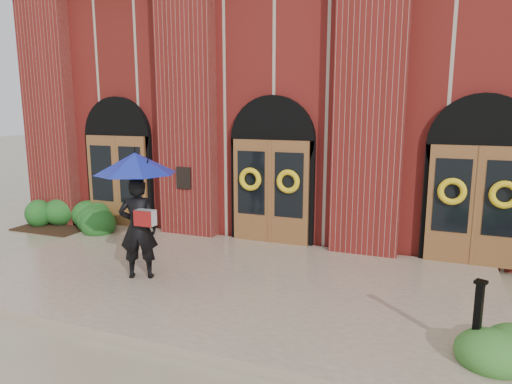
% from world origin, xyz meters
% --- Properties ---
extents(ground, '(90.00, 90.00, 0.00)m').
position_xyz_m(ground, '(0.00, 0.00, 0.00)').
color(ground, gray).
rests_on(ground, ground).
extents(landing, '(10.00, 5.30, 0.15)m').
position_xyz_m(landing, '(0.00, 0.15, 0.07)').
color(landing, tan).
rests_on(landing, ground).
extents(church_building, '(16.20, 12.53, 7.00)m').
position_xyz_m(church_building, '(0.00, 8.78, 3.50)').
color(church_building, maroon).
rests_on(church_building, ground).
extents(man_with_umbrella, '(2.02, 2.02, 2.43)m').
position_xyz_m(man_with_umbrella, '(-1.56, -0.45, 1.85)').
color(man_with_umbrella, black).
rests_on(man_with_umbrella, landing).
extents(metal_post, '(0.19, 0.19, 1.05)m').
position_xyz_m(metal_post, '(4.30, -1.22, 0.70)').
color(metal_post, black).
rests_on(metal_post, landing).
extents(hedge_wall_left, '(2.91, 1.17, 0.75)m').
position_xyz_m(hedge_wall_left, '(-5.79, 2.20, 0.37)').
color(hedge_wall_left, '#1D531B').
rests_on(hedge_wall_left, ground).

